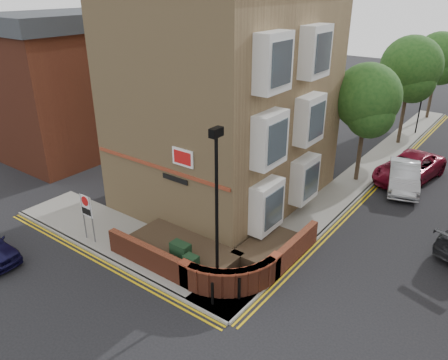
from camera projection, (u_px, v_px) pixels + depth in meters
ground at (164, 291)px, 16.48m from camera, size 120.00×120.00×0.00m
pavement_corner at (131, 242)px, 19.46m from camera, size 13.00×3.00×0.12m
pavement_main at (368, 169)px, 27.03m from camera, size 2.00×32.00×0.12m
kerb_side at (104, 257)px, 18.36m from camera, size 13.00×0.15×0.12m
kerb_main_near at (384, 173)px, 26.49m from camera, size 0.15×32.00×0.12m
yellow_lines_side at (99, 261)px, 18.20m from camera, size 13.00×0.28×0.01m
yellow_lines_main at (388, 175)px, 26.37m from camera, size 0.28×32.00×0.01m
corner_building at (229, 81)px, 21.29m from camera, size 8.95×10.40×13.60m
garden_wall at (206, 260)px, 18.30m from camera, size 6.80×6.00×1.20m
lamppost at (217, 213)px, 15.10m from camera, size 0.25×0.50×6.30m
utility_cabinet_large at (181, 256)px, 17.29m from camera, size 0.80×0.45×1.20m
utility_cabinet_small at (191, 268)px, 16.66m from camera, size 0.55×0.40×1.10m
bollard_near at (212, 294)px, 15.45m from camera, size 0.11×0.11×0.90m
bollard_far at (239, 289)px, 15.70m from camera, size 0.11×0.11×0.90m
zone_sign at (87, 210)px, 18.89m from camera, size 0.72×0.07×2.20m
side_building at (80, 84)px, 28.61m from camera, size 6.40×10.40×9.00m
tree_near at (367, 102)px, 23.69m from camera, size 3.64×3.65×6.70m
tree_mid at (410, 71)px, 29.32m from camera, size 4.03×4.03×7.42m
tree_far at (438, 60)px, 35.27m from camera, size 3.81×3.81×7.00m
traffic_light_assembly at (422, 99)px, 32.25m from camera, size 0.20×0.16×4.20m
silver_car_near at (404, 176)px, 24.37m from camera, size 2.79×4.72×1.47m
red_car_main at (409, 168)px, 25.46m from camera, size 3.30×5.73×1.50m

